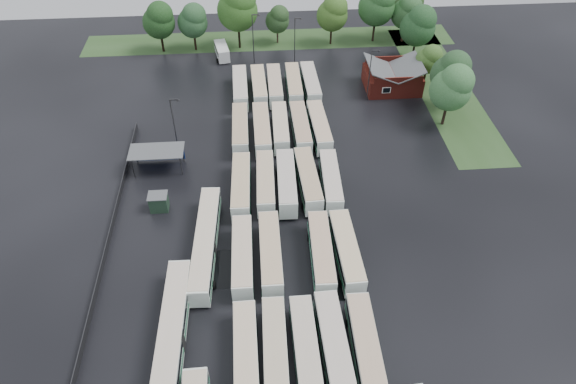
{
  "coord_description": "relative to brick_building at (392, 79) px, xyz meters",
  "views": [
    {
      "loc": [
        -2.07,
        -41.19,
        50.66
      ],
      "look_at": [
        2.0,
        12.0,
        2.5
      ],
      "focal_mm": 32.0,
      "sensor_mm": 36.0,
      "label": 1
    }
  ],
  "objects": [
    {
      "name": "tree_east_1",
      "position": [
        7.95,
        -7.31,
        5.2
      ],
      "size": [
        6.64,
        6.64,
        10.99
      ],
      "color": "black",
      "rests_on": "ground"
    },
    {
      "name": "bus_r4c4",
      "position": [
        -15.6,
        -14.5,
        0.01
      ],
      "size": [
        3.05,
        12.34,
        3.41
      ],
      "rotation": [
        0.0,
        0.0,
        0.04
      ],
      "color": "white",
      "rests_on": "ground"
    },
    {
      "name": "tree_north_3",
      "position": [
        -20.19,
        20.58,
        3.49
      ],
      "size": [
        5.03,
        5.03,
        8.33
      ],
      "color": "#3A281F",
      "rests_on": "ground"
    },
    {
      "name": "lamp_post_back_e",
      "position": [
        -17.29,
        11.57,
        3.58
      ],
      "size": [
        1.44,
        0.28,
        9.38
      ],
      "color": "#2D2D30",
      "rests_on": "ground"
    },
    {
      "name": "bus_r4c2",
      "position": [
        -22.0,
        -14.02,
        -0.06
      ],
      "size": [
        2.71,
        11.83,
        3.28
      ],
      "rotation": [
        0.0,
        0.0,
        -0.02
      ],
      "color": "white",
      "rests_on": "ground"
    },
    {
      "name": "bus_r5c0",
      "position": [
        -28.51,
        -0.91,
        -0.01
      ],
      "size": [
        2.8,
        12.2,
        3.38
      ],
      "rotation": [
        0.0,
        0.0,
        0.02
      ],
      "color": "white",
      "rests_on": "ground"
    },
    {
      "name": "bus_r1c1",
      "position": [
        -25.21,
        -54.89,
        -0.05
      ],
      "size": [
        2.72,
        11.91,
        3.3
      ],
      "rotation": [
        0.0,
        0.0,
        -0.02
      ],
      "color": "white",
      "rests_on": "ground"
    },
    {
      "name": "tree_north_5",
      "position": [
        0.65,
        19.83,
        6.3
      ],
      "size": [
        7.66,
        7.66,
        12.7
      ],
      "color": "black",
      "rests_on": "ground"
    },
    {
      "name": "utility_hut",
      "position": [
        -40.2,
        -30.17,
        -0.55
      ],
      "size": [
        2.7,
        2.2,
        2.62
      ],
      "color": "#1B3222",
      "rests_on": "ground"
    },
    {
      "name": "bus_r4c1",
      "position": [
        -25.07,
        -14.5,
        0.02
      ],
      "size": [
        2.75,
        12.37,
        3.44
      ],
      "rotation": [
        0.0,
        0.0,
        0.01
      ],
      "color": "white",
      "rests_on": "ground"
    },
    {
      "name": "bus_r3c2",
      "position": [
        -22.01,
        -28.0,
        0.02
      ],
      "size": [
        2.94,
        12.37,
        3.43
      ],
      "rotation": [
        0.0,
        0.0,
        -0.03
      ],
      "color": "white",
      "rests_on": "ground"
    },
    {
      "name": "bus_r2c0",
      "position": [
        -28.53,
        -41.58,
        -0.03
      ],
      "size": [
        2.63,
        11.98,
        3.33
      ],
      "rotation": [
        0.0,
        0.0,
        -0.01
      ],
      "color": "white",
      "rests_on": "ground"
    },
    {
      "name": "grass_strip_north",
      "position": [
        -22.0,
        22.03,
        -1.86
      ],
      "size": [
        80.0,
        10.0,
        0.01
      ],
      "primitive_type": "cube",
      "color": "#2B4A20",
      "rests_on": "ground"
    },
    {
      "name": "brick_building",
      "position": [
        0.0,
        0.0,
        0.0
      ],
      "size": [
        10.07,
        8.6,
        5.39
      ],
      "color": "maroon",
      "rests_on": "ground"
    },
    {
      "name": "artic_bus_west_b",
      "position": [
        -33.2,
        -38.88,
        -0.0
      ],
      "size": [
        3.44,
        18.22,
        3.36
      ],
      "rotation": [
        0.0,
        0.0,
        -0.05
      ],
      "color": "white",
      "rests_on": "ground"
    },
    {
      "name": "bus_r5c3",
      "position": [
        -18.62,
        -0.53,
        -0.02
      ],
      "size": [
        2.68,
        12.06,
        3.35
      ],
      "rotation": [
        0.0,
        0.0,
        -0.01
      ],
      "color": "white",
      "rests_on": "ground"
    },
    {
      "name": "bus_r5c4",
      "position": [
        -15.51,
        -0.52,
        0.0
      ],
      "size": [
        2.83,
        12.25,
        3.4
      ],
      "rotation": [
        0.0,
        0.0,
        0.02
      ],
      "color": "white",
      "rests_on": "ground"
    },
    {
      "name": "bus_r2c4",
      "position": [
        -15.46,
        -41.74,
        0.01
      ],
      "size": [
        2.95,
        12.31,
        3.41
      ],
      "rotation": [
        0.0,
        0.0,
        0.03
      ],
      "color": "white",
      "rests_on": "ground"
    },
    {
      "name": "ground",
      "position": [
        -24.0,
        -42.77,
        -1.87
      ],
      "size": [
        160.0,
        160.0,
        0.0
      ],
      "primitive_type": "plane",
      "color": "black",
      "rests_on": "ground"
    },
    {
      "name": "lamp_post_nw",
      "position": [
        -38.43,
        -17.35,
        3.98
      ],
      "size": [
        1.55,
        0.3,
        10.07
      ],
      "color": "#2D2D30",
      "rests_on": "ground"
    },
    {
      "name": "tree_east_3",
      "position": [
        7.05,
        10.64,
        5.58
      ],
      "size": [
        6.99,
        6.99,
        11.58
      ],
      "color": "black",
      "rests_on": "ground"
    },
    {
      "name": "bus_r5c2",
      "position": [
        -22.15,
        -0.56,
        -0.05
      ],
      "size": [
        2.55,
        11.84,
        3.29
      ],
      "rotation": [
        0.0,
        0.0,
        -0.0
      ],
      "color": "white",
      "rests_on": "ground"
    },
    {
      "name": "bus_r3c1",
      "position": [
        -25.05,
        -27.79,
        -0.03
      ],
      "size": [
        2.85,
        12.04,
        3.33
      ],
      "rotation": [
        0.0,
        0.0,
        -0.03
      ],
      "color": "white",
      "rests_on": "ground"
    },
    {
      "name": "tree_north_1",
      "position": [
        -37.71,
        18.61,
        4.66
      ],
      "size": [
        6.13,
        6.13,
        10.15
      ],
      "color": "black",
      "rests_on": "ground"
    },
    {
      "name": "wash_shed",
      "position": [
        -41.2,
        -20.74,
        1.12
      ],
      "size": [
        8.2,
        4.2,
        3.58
      ],
      "color": "#2D2D30",
      "rests_on": "ground"
    },
    {
      "name": "minibus",
      "position": [
        -32.18,
        14.67,
        -0.36
      ],
      "size": [
        3.36,
        6.51,
        2.71
      ],
      "rotation": [
        0.0,
        0.0,
        0.18
      ],
      "color": "white",
      "rests_on": "ground"
    },
    {
      "name": "bus_r4c3",
      "position": [
        -18.69,
        -14.41,
        -0.01
      ],
      "size": [
        2.78,
        12.18,
        3.38
      ],
      "rotation": [
        0.0,
        0.0,
        0.02
      ],
      "color": "white",
      "rests_on": "ground"
    },
    {
      "name": "bus_r1c2",
      "position": [
        -21.97,
        -54.91,
        -0.06
      ],
      "size": [
        2.62,
        11.82,
        3.28
      ],
      "rotation": [
        0.0,
        0.0,
        0.01
      ],
      "color": "white",
      "rests_on": "ground"
    },
    {
      "name": "bus_r2c1",
      "position": [
        -25.02,
        -41.37,
        0.02
      ],
      "size": [
        2.66,
        12.32,
        3.43
      ],
      "rotation": [
        0.0,
        0.0,
        -0.0
      ],
      "color": "white",
      "rests_on": "ground"
    },
    {
      "name": "bus_r3c3",
      "position": [
        -18.84,
        -27.68,
        0.01
      ],
      "size": [
        3.17,
        12.39,
        3.42
      ],
      "rotation": [
        0.0,
        0.0,
        0.05
      ],
      "color": "white",
      "rests_on": "ground"
    },
    {
      "name": "bus_r4c0",
      "position": [
        -28.59,
        -14.17,
        -0.02
      ],
      "size": [
        2.58,
        12.08,
        3.36
      ],
      "rotation": [
        0.0,
        0.0,
        -0.0
      ],
      "color": "white",
      "rests_on": "ground"
    },
    {
      "name": "bus_r2c3",
      "position": [
        -18.64,
        -41.71,
        -0.0
      ],
      "size": [
        2.94,
        12.24,
        3.39
      ],
      "rotation": [
        0.0,
        0.0,
        -0.03
      ],
      "color": "white",
      "rests_on": "ground"
    },
    {
      "name": "bus_r1c3",
      "position": [
        -18.94,
        -54.92,
        0.04
      ],
      "size": [
        2.99,
        12.5,
        3.46
      ],
      "rotation": [
        0.0,
        0.0,
        0.03
      ],
      "color": "white",
      "rests_on": "ground"
    },
    {
      "name": "lamp_post_back_w",
      "position": [
        -25.53,
        11.97,
        4.04
      ],
      "size": [
        1.57,
        0.31,
        10.18
      ],
      "color": "#2D2D30",
      "rests_on": "ground"
    },
    {
      "name": "bus_r5c1",
      "position": [
        -25.07,
        -0.59,
        -0.06
      ],
      "size": [
        2.82,
        11.84,
        3.28
      ],
      "rotation": [
        0.0,
        0.0,
        0.03
      ],
      "color": "white",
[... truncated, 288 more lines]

